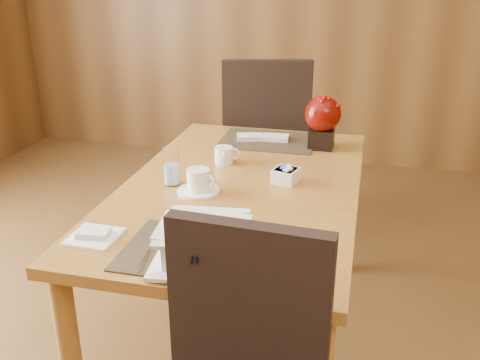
% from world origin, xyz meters
% --- Properties ---
extents(dining_table, '(0.90, 1.50, 0.75)m').
position_xyz_m(dining_table, '(0.00, 0.60, 0.65)').
color(dining_table, '#A26F2D').
rests_on(dining_table, ground).
extents(placemat_near, '(0.45, 0.33, 0.01)m').
position_xyz_m(placemat_near, '(0.00, 0.05, 0.75)').
color(placemat_near, black).
rests_on(placemat_near, dining_table).
extents(placemat_far, '(0.45, 0.33, 0.01)m').
position_xyz_m(placemat_far, '(0.00, 1.15, 0.75)').
color(placemat_far, black).
rests_on(placemat_far, dining_table).
extents(soup_setting, '(0.31, 0.31, 0.11)m').
position_xyz_m(soup_setting, '(0.03, 0.01, 0.81)').
color(soup_setting, white).
rests_on(soup_setting, dining_table).
extents(coffee_cup, '(0.16, 0.16, 0.09)m').
position_xyz_m(coffee_cup, '(-0.14, 0.48, 0.79)').
color(coffee_cup, white).
rests_on(coffee_cup, dining_table).
extents(water_glass, '(0.08, 0.08, 0.15)m').
position_xyz_m(water_glass, '(-0.26, 0.53, 0.83)').
color(water_glass, silver).
rests_on(water_glass, dining_table).
extents(creamer_jug, '(0.13, 0.13, 0.07)m').
position_xyz_m(creamer_jug, '(-0.13, 0.81, 0.79)').
color(creamer_jug, white).
rests_on(creamer_jug, dining_table).
extents(sugar_caddy, '(0.11, 0.11, 0.05)m').
position_xyz_m(sugar_caddy, '(0.16, 0.66, 0.78)').
color(sugar_caddy, white).
rests_on(sugar_caddy, dining_table).
extents(berry_decor, '(0.17, 0.17, 0.24)m').
position_xyz_m(berry_decor, '(0.26, 1.11, 0.89)').
color(berry_decor, black).
rests_on(berry_decor, dining_table).
extents(napkins_far, '(0.26, 0.13, 0.02)m').
position_xyz_m(napkins_far, '(-0.02, 1.15, 0.77)').
color(napkins_far, silver).
rests_on(napkins_far, dining_table).
extents(bread_plate, '(0.15, 0.15, 0.01)m').
position_xyz_m(bread_plate, '(-0.35, 0.06, 0.75)').
color(bread_plate, white).
rests_on(bread_plate, dining_table).
extents(far_chair, '(0.61, 0.62, 1.08)m').
position_xyz_m(far_chair, '(-0.11, 1.62, 0.61)').
color(far_chair, black).
rests_on(far_chair, ground).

